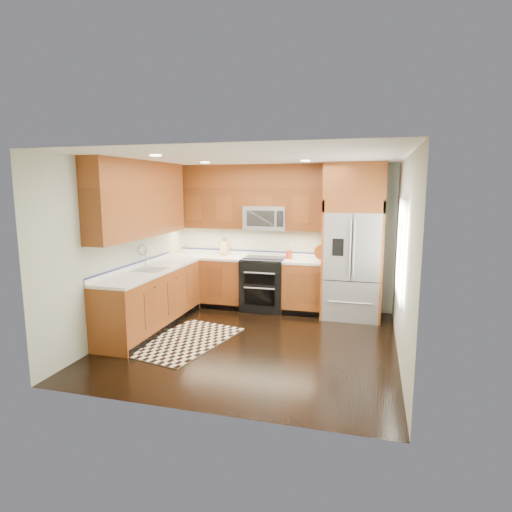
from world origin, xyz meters
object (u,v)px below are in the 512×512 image
(range, at_px, (264,284))
(knife_block, at_px, (225,248))
(rug, at_px, (185,341))
(utensil_crock, at_px, (289,253))
(refrigerator, at_px, (353,242))

(range, relative_size, knife_block, 3.01)
(knife_block, bearing_deg, range, -15.15)
(rug, bearing_deg, utensil_crock, 72.22)
(range, relative_size, utensil_crock, 2.98)
(refrigerator, xyz_separation_m, knife_block, (-2.37, 0.26, -0.24))
(refrigerator, bearing_deg, knife_block, 173.73)
(range, height_order, utensil_crock, utensil_crock)
(rug, height_order, utensil_crock, utensil_crock)
(range, distance_m, rug, 2.06)
(utensil_crock, bearing_deg, rug, -120.11)
(knife_block, relative_size, utensil_crock, 0.99)
(refrigerator, bearing_deg, rug, -140.69)
(range, bearing_deg, knife_block, 164.85)
(range, bearing_deg, refrigerator, -1.40)
(knife_block, distance_m, utensil_crock, 1.27)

